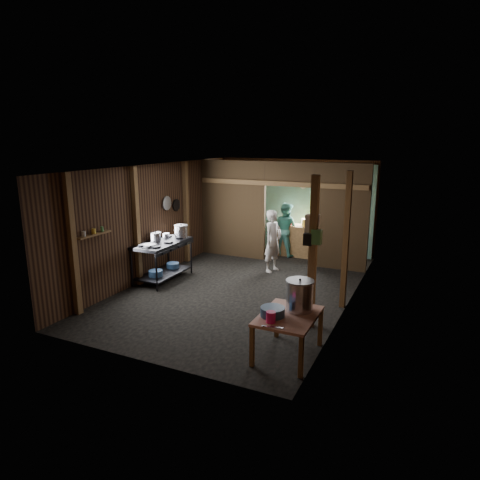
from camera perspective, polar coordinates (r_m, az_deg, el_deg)
The scene contains 43 objects.
floor at distance 9.35m, azimuth 0.52°, elevation -6.31°, with size 4.50×7.00×0.00m, color black.
ceiling at distance 8.81m, azimuth 0.56°, elevation 9.81°, with size 4.50×7.00×0.00m, color #323130.
wall_back at distance 12.21m, azimuth 7.38°, elevation 4.61°, with size 4.50×0.00×2.60m, color #482D1A.
wall_front at distance 6.08m, azimuth -13.29°, elevation -4.79°, with size 4.50×0.00×2.60m, color #482D1A.
wall_left at distance 10.11m, azimuth -11.16°, elevation 2.61°, with size 0.00×7.00×2.60m, color #482D1A.
wall_right at distance 8.33m, azimuth 14.76°, elevation 0.10°, with size 0.00×7.00×2.60m, color #482D1A.
partition_left at distance 11.50m, azimuth -0.94°, elevation 4.17°, with size 1.85×0.10×2.60m, color #4C371B.
partition_right at distance 10.58m, azimuth 13.36°, elevation 2.98°, with size 1.35×0.10×2.60m, color #4C371B.
partition_header at distance 10.78m, azimuth 6.68°, elevation 8.81°, with size 1.30×0.10×0.60m, color #4C371B.
turquoise_panel at distance 12.16m, azimuth 7.28°, elevation 4.34°, with size 4.40×0.06×2.50m, color #60A299.
back_counter at distance 11.77m, azimuth 7.82°, elevation -0.08°, with size 1.20×0.50×0.85m, color olive.
wall_clock at distance 11.96m, azimuth 8.46°, elevation 7.29°, with size 0.20×0.20×0.03m, color silver.
post_left_a at distance 8.16m, azimuth -21.51°, elevation -0.70°, with size 0.10×0.12×2.60m, color olive.
post_left_b at distance 9.44m, azimuth -13.66°, elevation 1.72°, with size 0.10×0.12×2.60m, color olive.
post_left_c at distance 11.05m, azimuth -7.22°, elevation 3.68°, with size 0.10×0.12×2.60m, color olive.
post_right at distance 8.16m, azimuth 14.02°, elevation -0.15°, with size 0.10×0.12×2.60m, color olive.
post_free at distance 7.18m, azimuth 9.72°, elevation -1.78°, with size 0.12×0.12×2.60m, color olive.
cross_beam at distance 10.84m, azimuth 5.30°, elevation 7.54°, with size 4.40×0.12×0.12m, color olive.
pan_lid_big at distance 10.35m, azimuth -9.77°, elevation 4.89°, with size 0.34×0.34×0.03m, color slate.
pan_lid_small at distance 10.69m, azimuth -8.53°, elevation 4.66°, with size 0.30×0.30×0.03m, color black.
wall_shelf at distance 8.45m, azimuth -19.00°, elevation 0.68°, with size 0.14×0.80×0.03m, color olive.
jar_white at distance 8.27m, azimuth -20.22°, elevation 0.77°, with size 0.07×0.07×0.10m, color silver.
jar_yellow at distance 8.44m, azimuth -19.03°, elevation 1.11°, with size 0.08×0.08×0.10m, color gold.
jar_green at distance 8.59m, azimuth -18.02°, elevation 1.40°, with size 0.06×0.06×0.10m, color #448744.
bag_white at distance 7.16m, azimuth 9.66°, elevation 2.13°, with size 0.22×0.15×0.32m, color silver.
bag_green at distance 7.04m, azimuth 10.24°, elevation 0.40°, with size 0.16×0.12×0.24m, color #448744.
bag_black at distance 7.07m, azimuth 9.08°, elevation 0.08°, with size 0.14×0.10×0.20m, color black.
gas_range at distance 9.84m, azimuth -10.31°, elevation -2.77°, with size 0.78×1.52×0.89m, color black, non-canonical shape.
prep_table at distance 6.50m, azimuth 6.43°, elevation -12.55°, with size 0.80×1.10×0.65m, color tan, non-canonical shape.
stove_pot_large at distance 10.03m, azimuth -7.89°, elevation 1.11°, with size 0.31×0.31×0.32m, color #B7B8C1, non-canonical shape.
stove_pot_med at distance 9.80m, azimuth -11.23°, elevation 0.38°, with size 0.25×0.25×0.22m, color #B7B8C1, non-canonical shape.
stove_saucepan at distance 10.13m, azimuth -9.89°, elevation 0.62°, with size 0.16×0.16×0.10m, color #B7B8C1.
frying_pan at distance 9.37m, azimuth -11.99°, elevation -0.69°, with size 0.28×0.50×0.07m, color slate, non-canonical shape.
blue_tub_front at distance 9.67m, azimuth -11.25°, elevation -4.39°, with size 0.32×0.32×0.13m, color navy.
blue_tub_back at distance 10.20m, azimuth -9.00°, elevation -3.37°, with size 0.30×0.30×0.12m, color navy.
stock_pot at distance 6.46m, azimuth 7.99°, elevation -7.43°, with size 0.42×0.42×0.49m, color #B7B8C1, non-canonical shape.
wash_basin at distance 6.28m, azimuth 4.39°, elevation -9.55°, with size 0.36×0.36×0.13m, color navy.
pink_bucket at distance 6.06m, azimuth 4.15°, elevation -10.27°, with size 0.13×0.13×0.16m, color #DF1462.
knife at distance 5.95m, azimuth 4.40°, elevation -11.54°, with size 0.30×0.04×0.01m, color #B7B8C1.
yellow_tub at distance 11.59m, azimuth 9.13°, elevation 2.32°, with size 0.36×0.36×0.20m, color gold.
red_cup at distance 11.74m, azimuth 6.72°, elevation 2.43°, with size 0.13×0.13×0.15m, color #A70100.
cook at distance 10.26m, azimuth 4.44°, elevation -0.14°, with size 0.55×0.36×1.51m, color silver.
worker_back at distance 11.71m, azimuth 6.10°, elevation 1.44°, with size 0.71×0.55×1.47m, color teal.
Camera 1 is at (3.63, -8.00, 3.18)m, focal length 31.83 mm.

